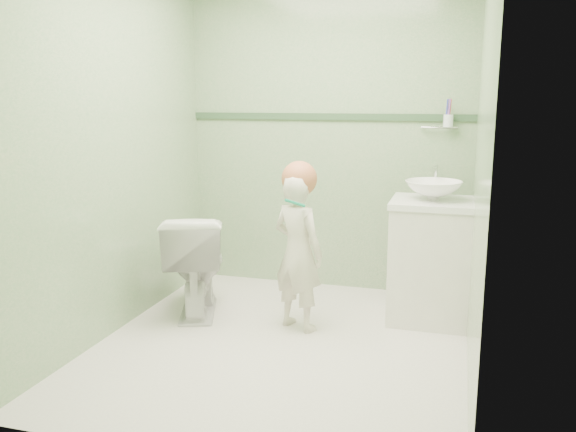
% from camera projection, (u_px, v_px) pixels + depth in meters
% --- Properties ---
extents(ground, '(2.50, 2.50, 0.00)m').
position_uv_depth(ground, '(281.00, 345.00, 3.66)').
color(ground, beige).
rests_on(ground, ground).
extents(room_shell, '(2.50, 2.54, 2.40)m').
position_uv_depth(room_shell, '(281.00, 150.00, 3.43)').
color(room_shell, '#7FAC7A').
rests_on(room_shell, ground).
extents(trim_stripe, '(2.20, 0.02, 0.05)m').
position_uv_depth(trim_stripe, '(327.00, 117.00, 4.56)').
color(trim_stripe, '#335234').
rests_on(trim_stripe, room_shell).
extents(vanity, '(0.52, 0.50, 0.80)m').
position_uv_depth(vanity, '(430.00, 263.00, 4.01)').
color(vanity, silver).
rests_on(vanity, ground).
extents(counter, '(0.54, 0.52, 0.04)m').
position_uv_depth(counter, '(433.00, 203.00, 3.93)').
color(counter, white).
rests_on(counter, vanity).
extents(basin, '(0.37, 0.37, 0.13)m').
position_uv_depth(basin, '(434.00, 190.00, 3.92)').
color(basin, white).
rests_on(basin, counter).
extents(faucet, '(0.03, 0.13, 0.18)m').
position_uv_depth(faucet, '(435.00, 175.00, 4.08)').
color(faucet, silver).
rests_on(faucet, counter).
extents(cup_holder, '(0.26, 0.07, 0.21)m').
position_uv_depth(cup_holder, '(447.00, 120.00, 4.27)').
color(cup_holder, silver).
rests_on(cup_holder, room_shell).
extents(toilet, '(0.62, 0.80, 0.72)m').
position_uv_depth(toilet, '(196.00, 263.00, 4.16)').
color(toilet, white).
rests_on(toilet, ground).
extents(toddler, '(0.44, 0.38, 1.02)m').
position_uv_depth(toddler, '(298.00, 253.00, 3.84)').
color(toddler, beige).
rests_on(toddler, ground).
extents(hair_cap, '(0.23, 0.23, 0.23)m').
position_uv_depth(hair_cap, '(299.00, 179.00, 3.77)').
color(hair_cap, '#B66741').
rests_on(hair_cap, toddler).
extents(teal_toothbrush, '(0.12, 0.14, 0.08)m').
position_uv_depth(teal_toothbrush, '(295.00, 202.00, 3.63)').
color(teal_toothbrush, '#13946A').
rests_on(teal_toothbrush, toddler).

